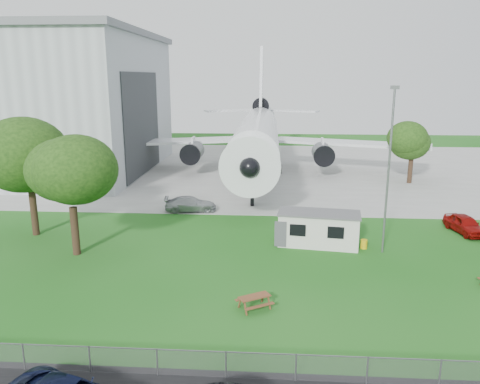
{
  "coord_description": "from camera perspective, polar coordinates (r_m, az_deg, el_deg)",
  "views": [
    {
      "loc": [
        -0.22,
        -27.16,
        12.72
      ],
      "look_at": [
        -2.55,
        8.0,
        4.0
      ],
      "focal_mm": 35.0,
      "sensor_mm": 36.0,
      "label": 1
    }
  ],
  "objects": [
    {
      "name": "ground",
      "position": [
        29.99,
        3.93,
        -11.23
      ],
      "size": [
        160.0,
        160.0,
        0.0
      ],
      "primitive_type": "plane",
      "color": "#317427"
    },
    {
      "name": "concrete_apron",
      "position": [
        66.39,
        3.92,
        2.83
      ],
      "size": [
        120.0,
        46.0,
        0.03
      ],
      "primitive_type": "cube",
      "color": "#B7B7B2",
      "rests_on": "ground"
    },
    {
      "name": "airliner",
      "position": [
        63.48,
        2.18,
        7.15
      ],
      "size": [
        46.36,
        47.73,
        17.69
      ],
      "color": "white",
      "rests_on": "ground"
    },
    {
      "name": "site_cabin",
      "position": [
        36.67,
        9.58,
        -4.43
      ],
      "size": [
        6.91,
        3.53,
        2.62
      ],
      "color": "silver",
      "rests_on": "ground"
    },
    {
      "name": "picnic_west",
      "position": [
        27.19,
        1.76,
        -14.0
      ],
      "size": [
        2.31,
        2.21,
        0.76
      ],
      "primitive_type": null,
      "rotation": [
        0.0,
        0.0,
        0.53
      ],
      "color": "brown",
      "rests_on": "ground"
    },
    {
      "name": "fence",
      "position": [
        21.76,
        3.94,
        -21.9
      ],
      "size": [
        58.0,
        0.04,
        1.3
      ],
      "primitive_type": "cube",
      "color": "gray",
      "rests_on": "ground"
    },
    {
      "name": "lamp_mast",
      "position": [
        35.05,
        17.63,
        2.19
      ],
      "size": [
        0.16,
        0.16,
        12.0
      ],
      "primitive_type": "cylinder",
      "color": "slate",
      "rests_on": "ground"
    },
    {
      "name": "tree_west_big",
      "position": [
        40.85,
        -24.5,
        4.5
      ],
      "size": [
        7.14,
        7.14,
        10.52
      ],
      "color": "#382619",
      "rests_on": "ground"
    },
    {
      "name": "tree_west_small",
      "position": [
        35.12,
        -20.03,
        2.28
      ],
      "size": [
        5.78,
        5.78,
        9.07
      ],
      "color": "#382619",
      "rests_on": "ground"
    },
    {
      "name": "tree_far_apron",
      "position": [
        60.18,
        20.32,
        5.86
      ],
      "size": [
        5.42,
        5.42,
        7.93
      ],
      "color": "#382619",
      "rests_on": "ground"
    },
    {
      "name": "car_ne_hatch",
      "position": [
        43.29,
        25.75,
        -3.58
      ],
      "size": [
        2.63,
        4.68,
        1.5
      ],
      "primitive_type": "imported",
      "rotation": [
        0.0,
        0.0,
        0.2
      ],
      "color": "maroon",
      "rests_on": "ground"
    },
    {
      "name": "car_apron_van",
      "position": [
        45.49,
        -6.06,
        -1.48
      ],
      "size": [
        5.17,
        2.7,
        1.43
      ],
      "primitive_type": "imported",
      "rotation": [
        0.0,
        0.0,
        1.72
      ],
      "color": "#A6A9AD",
      "rests_on": "ground"
    }
  ]
}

